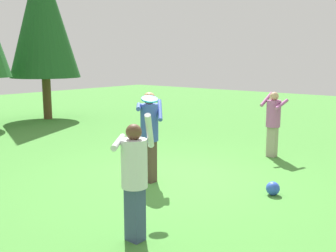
{
  "coord_description": "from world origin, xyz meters",
  "views": [
    {
      "loc": [
        -5.88,
        -4.72,
        2.38
      ],
      "look_at": [
        0.02,
        0.13,
        1.05
      ],
      "focal_mm": 41.95,
      "sensor_mm": 36.0,
      "label": 1
    }
  ],
  "objects_px": {
    "frisbee": "(150,99)",
    "ball_white": "(151,137)",
    "ball_blue": "(273,188)",
    "tree_right": "(43,15)",
    "person_bystander": "(273,119)",
    "person_catcher": "(149,129)",
    "person_thrower": "(134,173)"
  },
  "relations": [
    {
      "from": "person_bystander",
      "to": "ball_blue",
      "type": "bearing_deg",
      "value": 28.99
    },
    {
      "from": "person_thrower",
      "to": "ball_blue",
      "type": "xyz_separation_m",
      "value": [
        2.78,
        -0.66,
        -0.8
      ]
    },
    {
      "from": "person_catcher",
      "to": "frisbee",
      "type": "distance_m",
      "value": 1.23
    },
    {
      "from": "person_thrower",
      "to": "person_bystander",
      "type": "relative_size",
      "value": 1.09
    },
    {
      "from": "ball_white",
      "to": "person_catcher",
      "type": "bearing_deg",
      "value": -138.41
    },
    {
      "from": "person_bystander",
      "to": "ball_white",
      "type": "xyz_separation_m",
      "value": [
        -0.54,
        3.48,
        -0.81
      ]
    },
    {
      "from": "person_catcher",
      "to": "tree_right",
      "type": "relative_size",
      "value": 0.27
    },
    {
      "from": "tree_right",
      "to": "person_thrower",
      "type": "bearing_deg",
      "value": -118.24
    },
    {
      "from": "person_catcher",
      "to": "ball_white",
      "type": "height_order",
      "value": "person_catcher"
    },
    {
      "from": "ball_white",
      "to": "tree_right",
      "type": "height_order",
      "value": "tree_right"
    },
    {
      "from": "person_thrower",
      "to": "ball_white",
      "type": "relative_size",
      "value": 7.0
    },
    {
      "from": "person_bystander",
      "to": "person_thrower",
      "type": "bearing_deg",
      "value": 9.62
    },
    {
      "from": "frisbee",
      "to": "person_catcher",
      "type": "bearing_deg",
      "value": 42.55
    },
    {
      "from": "ball_blue",
      "to": "tree_right",
      "type": "bearing_deg",
      "value": 76.27
    },
    {
      "from": "ball_blue",
      "to": "tree_right",
      "type": "xyz_separation_m",
      "value": [
        2.61,
        10.7,
        3.86
      ]
    },
    {
      "from": "ball_blue",
      "to": "frisbee",
      "type": "bearing_deg",
      "value": 136.74
    },
    {
      "from": "frisbee",
      "to": "ball_blue",
      "type": "xyz_separation_m",
      "value": [
        1.57,
        -1.48,
        -1.6
      ]
    },
    {
      "from": "person_catcher",
      "to": "ball_blue",
      "type": "relative_size",
      "value": 7.25
    },
    {
      "from": "person_thrower",
      "to": "person_catcher",
      "type": "bearing_deg",
      "value": 3.49
    },
    {
      "from": "person_thrower",
      "to": "ball_white",
      "type": "bearing_deg",
      "value": 5.91
    },
    {
      "from": "tree_right",
      "to": "person_bystander",
      "type": "bearing_deg",
      "value": -90.34
    },
    {
      "from": "ball_blue",
      "to": "person_thrower",
      "type": "bearing_deg",
      "value": 166.64
    },
    {
      "from": "person_bystander",
      "to": "ball_white",
      "type": "distance_m",
      "value": 3.62
    },
    {
      "from": "person_catcher",
      "to": "ball_white",
      "type": "bearing_deg",
      "value": 179.04
    },
    {
      "from": "person_thrower",
      "to": "frisbee",
      "type": "bearing_deg",
      "value": 0.0
    },
    {
      "from": "person_catcher",
      "to": "tree_right",
      "type": "xyz_separation_m",
      "value": [
        3.43,
        8.53,
        2.94
      ]
    },
    {
      "from": "frisbee",
      "to": "person_thrower",
      "type": "bearing_deg",
      "value": -145.91
    },
    {
      "from": "person_catcher",
      "to": "tree_right",
      "type": "distance_m",
      "value": 9.65
    },
    {
      "from": "person_catcher",
      "to": "ball_white",
      "type": "distance_m",
      "value": 3.89
    },
    {
      "from": "frisbee",
      "to": "ball_blue",
      "type": "relative_size",
      "value": 1.54
    },
    {
      "from": "frisbee",
      "to": "ball_white",
      "type": "relative_size",
      "value": 1.51
    },
    {
      "from": "person_bystander",
      "to": "ball_blue",
      "type": "height_order",
      "value": "person_bystander"
    }
  ]
}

